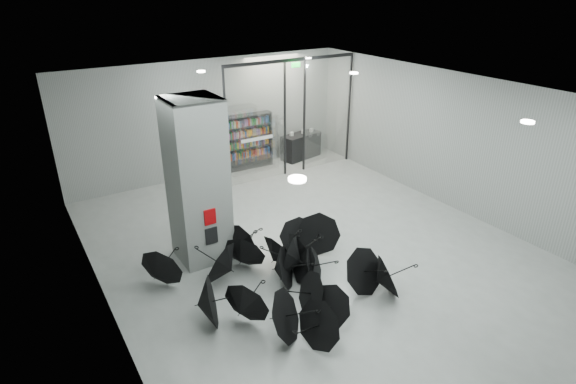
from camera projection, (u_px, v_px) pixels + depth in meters
room at (336, 153)px, 10.20m from camera, size 14.00×14.02×4.01m
column at (197, 182)px, 10.88m from camera, size 1.20×1.20×4.00m
fire_cabinet at (210, 217)px, 10.67m from camera, size 0.28×0.04×0.38m
info_panel at (212, 236)px, 10.87m from camera, size 0.30×0.03×0.42m
exit_sign at (296, 65)px, 15.04m from camera, size 0.30×0.06×0.15m
glass_partition at (292, 113)px, 15.87m from camera, size 5.06×0.08×4.00m
bookshelf at (248, 141)px, 16.80m from camera, size 1.84×0.43×2.01m
shop_counter at (301, 146)px, 17.96m from camera, size 1.70×0.96×0.96m
umbrella_cluster at (283, 278)px, 10.26m from camera, size 5.35×4.57×1.30m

